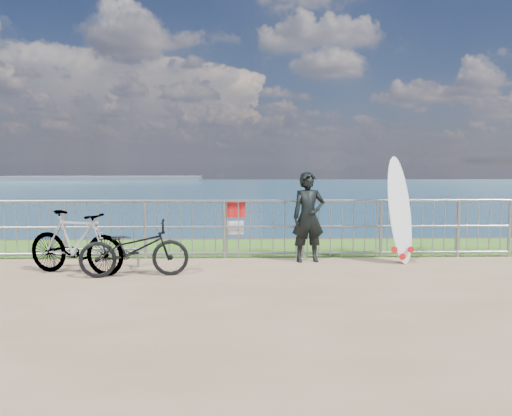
{
  "coord_description": "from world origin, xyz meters",
  "views": [
    {
      "loc": [
        -0.14,
        -7.8,
        1.85
      ],
      "look_at": [
        0.09,
        1.2,
        1.0
      ],
      "focal_mm": 35.0,
      "sensor_mm": 36.0,
      "label": 1
    }
  ],
  "objects_px": {
    "surfer": "(308,217)",
    "bicycle_near": "(134,249)",
    "bicycle_far": "(76,242)",
    "surfboard": "(400,214)"
  },
  "relations": [
    {
      "from": "surfer",
      "to": "bicycle_near",
      "type": "bearing_deg",
      "value": -166.37
    },
    {
      "from": "surfboard",
      "to": "bicycle_near",
      "type": "relative_size",
      "value": 1.13
    },
    {
      "from": "bicycle_near",
      "to": "bicycle_far",
      "type": "relative_size",
      "value": 0.98
    },
    {
      "from": "surfer",
      "to": "surfboard",
      "type": "bearing_deg",
      "value": -12.1
    },
    {
      "from": "surfer",
      "to": "bicycle_far",
      "type": "xyz_separation_m",
      "value": [
        -3.93,
        -0.93,
        -0.3
      ]
    },
    {
      "from": "bicycle_near",
      "to": "bicycle_far",
      "type": "height_order",
      "value": "bicycle_far"
    },
    {
      "from": "bicycle_far",
      "to": "bicycle_near",
      "type": "bearing_deg",
      "value": -83.51
    },
    {
      "from": "bicycle_near",
      "to": "bicycle_far",
      "type": "distance_m",
      "value": 1.01
    },
    {
      "from": "surfer",
      "to": "bicycle_far",
      "type": "bearing_deg",
      "value": -173.93
    },
    {
      "from": "surfer",
      "to": "bicycle_near",
      "type": "xyz_separation_m",
      "value": [
        -2.94,
        -1.12,
        -0.37
      ]
    }
  ]
}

